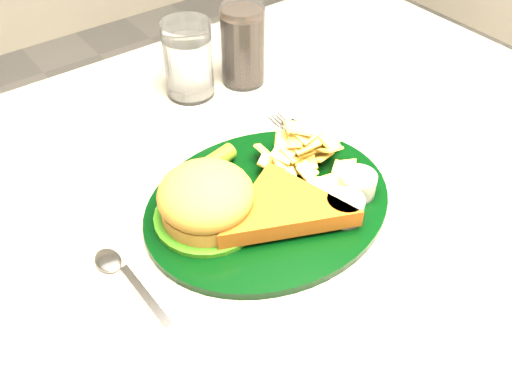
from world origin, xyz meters
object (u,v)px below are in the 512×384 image
at_px(dinner_plate, 269,185).
at_px(cola_glass, 243,46).
at_px(water_glass, 188,60).
at_px(table, 235,361).
at_px(fork_napkin, 327,157).

bearing_deg(dinner_plate, cola_glass, 59.17).
distance_m(dinner_plate, cola_glass, 0.29).
height_order(dinner_plate, water_glass, water_glass).
bearing_deg(table, water_glass, 68.55).
xyz_separation_m(table, fork_napkin, (0.15, -0.02, 0.38)).
relative_size(table, water_glass, 10.42).
bearing_deg(table, cola_glass, 50.10).
relative_size(dinner_plate, water_glass, 2.70).
relative_size(water_glass, fork_napkin, 0.69).
distance_m(table, fork_napkin, 0.41).
relative_size(cola_glass, fork_napkin, 0.74).
bearing_deg(fork_napkin, water_glass, 108.79).
xyz_separation_m(table, cola_glass, (0.17, 0.21, 0.44)).
xyz_separation_m(water_glass, fork_napkin, (0.06, -0.25, -0.05)).
xyz_separation_m(table, dinner_plate, (0.03, -0.04, 0.41)).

